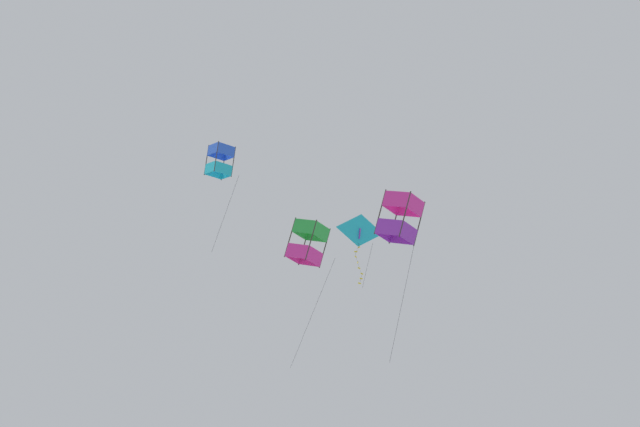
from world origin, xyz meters
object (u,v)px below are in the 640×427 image
kite_delta_mid_left (359,232)px  kite_box_low_drifter (220,161)px  kite_box_near_right (307,243)px  kite_box_far_centre (400,218)px

kite_delta_mid_left → kite_box_low_drifter: bearing=-157.9°
kite_box_near_right → kite_delta_mid_left: size_ratio=1.92×
kite_box_low_drifter → kite_delta_mid_left: size_ratio=1.45×
kite_box_low_drifter → kite_box_far_centre: size_ratio=0.79×
kite_box_near_right → kite_box_low_drifter: size_ratio=1.32×
kite_box_far_centre → kite_delta_mid_left: (-6.80, -9.10, 4.15)m
kite_box_near_right → kite_box_far_centre: (2.07, 8.05, -1.86)m
kite_box_near_right → kite_box_far_centre: kite_box_near_right is taller
kite_box_near_right → kite_box_low_drifter: bearing=151.6°
kite_box_low_drifter → kite_box_far_centre: (-2.72, 9.11, -5.14)m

